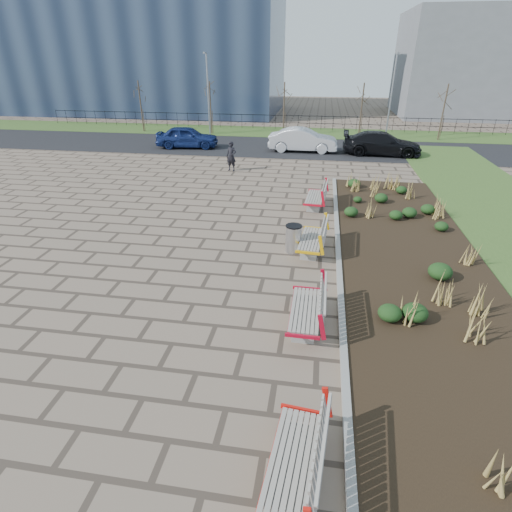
% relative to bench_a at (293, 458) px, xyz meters
% --- Properties ---
extents(ground, '(120.00, 120.00, 0.00)m').
position_rel_bench_a_xyz_m(ground, '(-3.00, 2.86, -0.50)').
color(ground, '#705E4D').
rests_on(ground, ground).
extents(planting_bed, '(4.50, 18.00, 0.10)m').
position_rel_bench_a_xyz_m(planting_bed, '(3.25, 7.86, -0.45)').
color(planting_bed, black).
rests_on(planting_bed, ground).
extents(planting_curb, '(0.16, 18.00, 0.15)m').
position_rel_bench_a_xyz_m(planting_curb, '(0.92, 7.86, -0.42)').
color(planting_curb, gray).
rests_on(planting_curb, ground).
extents(grass_verge_far, '(80.00, 5.00, 0.04)m').
position_rel_bench_a_xyz_m(grass_verge_far, '(-3.00, 30.86, -0.48)').
color(grass_verge_far, '#33511E').
rests_on(grass_verge_far, ground).
extents(road, '(80.00, 7.00, 0.02)m').
position_rel_bench_a_xyz_m(road, '(-3.00, 24.86, -0.49)').
color(road, black).
rests_on(road, ground).
extents(bench_a, '(1.11, 2.18, 1.00)m').
position_rel_bench_a_xyz_m(bench_a, '(0.00, 0.00, 0.00)').
color(bench_a, red).
rests_on(bench_a, ground).
extents(bench_b, '(0.93, 2.11, 1.00)m').
position_rel_bench_a_xyz_m(bench_b, '(0.00, 4.09, 0.00)').
color(bench_b, '#B60C24').
rests_on(bench_b, ground).
extents(bench_c, '(1.07, 2.17, 1.00)m').
position_rel_bench_a_xyz_m(bench_c, '(0.00, 8.29, 0.00)').
color(bench_c, '#F2B00C').
rests_on(bench_c, ground).
extents(bench_d, '(1.05, 2.16, 1.00)m').
position_rel_bench_a_xyz_m(bench_d, '(0.00, 12.75, 0.00)').
color(bench_d, red).
rests_on(bench_d, ground).
extents(litter_bin, '(0.53, 0.53, 0.94)m').
position_rel_bench_a_xyz_m(litter_bin, '(-0.60, 8.14, -0.03)').
color(litter_bin, '#B2B2B7').
rests_on(litter_bin, ground).
extents(pedestrian, '(0.67, 0.52, 1.63)m').
position_rel_bench_a_xyz_m(pedestrian, '(-4.86, 18.07, 0.32)').
color(pedestrian, black).
rests_on(pedestrian, ground).
extents(car_blue, '(4.48, 2.24, 1.46)m').
position_rel_bench_a_xyz_m(car_blue, '(-9.25, 23.64, 0.25)').
color(car_blue, navy).
rests_on(car_blue, road).
extents(car_silver, '(4.61, 1.63, 1.52)m').
position_rel_bench_a_xyz_m(car_silver, '(-1.12, 23.70, 0.28)').
color(car_silver, '#B9BBC2').
rests_on(car_silver, road).
extents(car_black, '(5.12, 2.28, 1.46)m').
position_rel_bench_a_xyz_m(car_black, '(4.03, 23.49, 0.25)').
color(car_black, black).
rests_on(car_black, road).
extents(tree_a, '(1.40, 1.40, 4.00)m').
position_rel_bench_a_xyz_m(tree_a, '(-15.00, 29.36, 1.54)').
color(tree_a, '#4C3D2D').
rests_on(tree_a, grass_verge_far).
extents(tree_b, '(1.40, 1.40, 4.00)m').
position_rel_bench_a_xyz_m(tree_b, '(-9.00, 29.36, 1.54)').
color(tree_b, '#4C3D2D').
rests_on(tree_b, grass_verge_far).
extents(tree_c, '(1.40, 1.40, 4.00)m').
position_rel_bench_a_xyz_m(tree_c, '(-3.00, 29.36, 1.54)').
color(tree_c, '#4C3D2D').
rests_on(tree_c, grass_verge_far).
extents(tree_d, '(1.40, 1.40, 4.00)m').
position_rel_bench_a_xyz_m(tree_d, '(3.00, 29.36, 1.54)').
color(tree_d, '#4C3D2D').
rests_on(tree_d, grass_verge_far).
extents(tree_e, '(1.40, 1.40, 4.00)m').
position_rel_bench_a_xyz_m(tree_e, '(9.00, 29.36, 1.54)').
color(tree_e, '#4C3D2D').
rests_on(tree_e, grass_verge_far).
extents(lamp_west, '(0.24, 0.60, 6.00)m').
position_rel_bench_a_xyz_m(lamp_west, '(-9.00, 28.86, 2.54)').
color(lamp_west, gray).
rests_on(lamp_west, grass_verge_far).
extents(lamp_east, '(0.24, 0.60, 6.00)m').
position_rel_bench_a_xyz_m(lamp_east, '(5.00, 28.86, 2.54)').
color(lamp_east, gray).
rests_on(lamp_east, grass_verge_far).
extents(railing_fence, '(44.00, 0.10, 1.20)m').
position_rel_bench_a_xyz_m(railing_fence, '(-3.00, 32.36, 0.14)').
color(railing_fence, black).
rests_on(railing_fence, grass_verge_far).
extents(building_glass, '(40.00, 14.00, 15.00)m').
position_rel_bench_a_xyz_m(building_glass, '(-25.00, 42.86, 7.00)').
color(building_glass, '#192338').
rests_on(building_glass, ground).
extents(building_grey, '(18.00, 12.00, 10.00)m').
position_rel_bench_a_xyz_m(building_grey, '(17.00, 44.86, 4.50)').
color(building_grey, slate).
rests_on(building_grey, ground).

